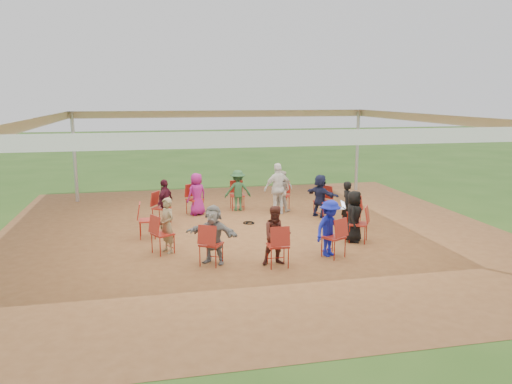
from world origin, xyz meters
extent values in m
plane|color=#2F531A|center=(0.00, 0.00, 0.00)|extent=(80.00, 80.00, 0.00)
plane|color=brown|center=(0.00, 0.00, 0.01)|extent=(13.00, 13.00, 0.00)
cylinder|color=#B2B2B7|center=(-5.00, 5.00, 1.50)|extent=(0.12, 0.12, 3.00)
cylinder|color=#B2B2B7|center=(5.00, 5.00, 1.50)|extent=(0.12, 0.12, 3.00)
plane|color=white|center=(0.00, 0.00, 3.00)|extent=(10.30, 10.30, 0.00)
cube|color=white|center=(0.00, -5.15, 2.88)|extent=(10.30, 0.03, 0.24)
cube|color=white|center=(0.00, 5.15, 2.88)|extent=(10.30, 0.03, 0.24)
cube|color=white|center=(-5.15, 0.00, 2.88)|extent=(0.03, 10.30, 0.24)
cube|color=white|center=(5.15, 0.00, 2.88)|extent=(0.03, 10.30, 0.24)
imported|color=black|center=(2.57, -0.05, 0.64)|extent=(0.31, 0.46, 1.26)
imported|color=#1B2143|center=(2.25, 1.24, 0.64)|extent=(0.95, 1.23, 1.26)
imported|color=beige|center=(1.33, 2.20, 0.64)|extent=(0.71, 0.62, 1.26)
imported|color=#28532F|center=(0.05, 2.57, 0.64)|extent=(0.82, 0.42, 1.26)
imported|color=#8F1870|center=(-1.24, 2.25, 0.64)|extent=(0.71, 0.60, 1.26)
imported|color=#461322|center=(-2.20, 1.33, 0.64)|extent=(0.70, 0.83, 1.26)
imported|color=#8F7C56|center=(-2.25, -1.24, 0.64)|extent=(0.49, 0.55, 1.26)
imported|color=gray|center=(-1.33, -2.20, 0.64)|extent=(1.23, 0.98, 1.26)
imported|color=#4F241D|center=(-0.05, -2.57, 0.64)|extent=(0.62, 0.36, 1.26)
imported|color=#121DAB|center=(1.24, -2.25, 0.64)|extent=(0.91, 0.75, 1.26)
imported|color=black|center=(2.20, -1.33, 0.64)|extent=(0.61, 0.70, 1.26)
imported|color=white|center=(1.15, 1.87, 0.77)|extent=(0.96, 0.60, 1.54)
torus|color=black|center=(0.05, 0.93, 0.02)|extent=(0.36, 0.36, 0.03)
torus|color=black|center=(0.09, 0.89, 0.02)|extent=(0.29, 0.29, 0.03)
cube|color=#B7B7BC|center=(2.35, -0.04, 0.54)|extent=(0.21, 0.30, 0.01)
cube|color=#B7B7BC|center=(2.45, -0.04, 0.64)|extent=(0.07, 0.30, 0.19)
cube|color=#CCE0FF|center=(2.45, -0.04, 0.64)|extent=(0.05, 0.26, 0.16)
camera|label=1|loc=(-2.58, -12.29, 3.50)|focal=35.00mm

